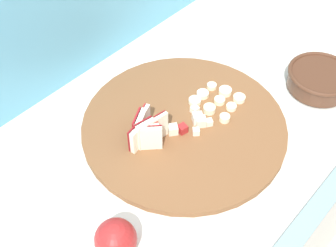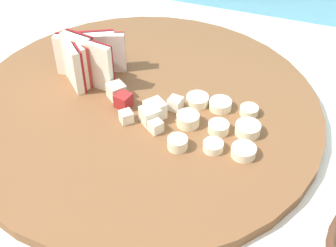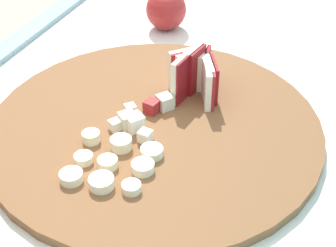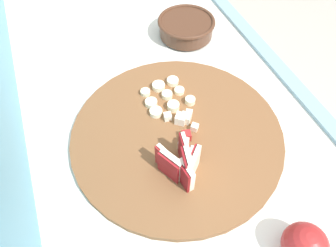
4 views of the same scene
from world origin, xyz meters
TOP-DOWN VIEW (x-y plane):
  - tiled_countertop at (0.00, -0.00)m, footprint 1.45×0.64m
  - tile_backsplash at (0.00, 0.34)m, footprint 2.40×0.04m
  - cutting_board at (0.01, 0.02)m, footprint 0.45×0.45m
  - apple_wedge_fan at (-0.08, 0.05)m, footprint 0.09×0.08m
  - apple_dice_pile at (0.01, 0.00)m, footprint 0.10×0.07m
  - banana_slice_rows at (0.11, 0.00)m, footprint 0.10×0.11m
  - ceramic_bowl at (0.32, -0.14)m, footprint 0.16×0.16m
  - whole_apple at (-0.29, -0.08)m, footprint 0.07×0.07m

SIDE VIEW (x-z plane):
  - tiled_countertop at x=0.00m, z-range 0.00..0.92m
  - tile_backsplash at x=0.00m, z-range 0.00..1.34m
  - cutting_board at x=0.01m, z-range 0.92..0.93m
  - banana_slice_rows at x=0.11m, z-range 0.93..0.94m
  - apple_dice_pile at x=0.01m, z-range 0.93..0.95m
  - ceramic_bowl at x=0.32m, z-range 0.92..0.97m
  - whole_apple at x=-0.29m, z-range 0.92..0.99m
  - apple_wedge_fan at x=-0.08m, z-range 0.93..0.99m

